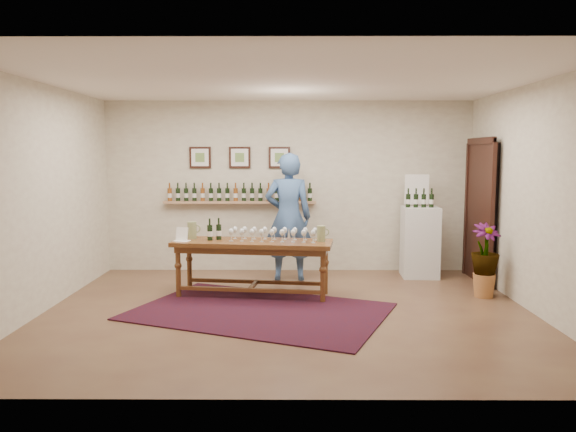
{
  "coord_description": "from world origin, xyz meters",
  "views": [
    {
      "loc": [
        0.04,
        -6.75,
        1.94
      ],
      "look_at": [
        0.0,
        0.8,
        1.1
      ],
      "focal_mm": 35.0,
      "sensor_mm": 36.0,
      "label": 1
    }
  ],
  "objects_px": {
    "display_pedestal": "(420,242)",
    "person": "(288,217)",
    "tasting_table": "(253,249)",
    "potted_plant": "(485,260)"
  },
  "relations": [
    {
      "from": "potted_plant",
      "to": "person",
      "type": "distance_m",
      "value": 2.91
    },
    {
      "from": "display_pedestal",
      "to": "person",
      "type": "relative_size",
      "value": 0.57
    },
    {
      "from": "display_pedestal",
      "to": "person",
      "type": "bearing_deg",
      "value": -173.75
    },
    {
      "from": "display_pedestal",
      "to": "person",
      "type": "xyz_separation_m",
      "value": [
        -2.08,
        -0.23,
        0.42
      ]
    },
    {
      "from": "display_pedestal",
      "to": "potted_plant",
      "type": "height_order",
      "value": "display_pedestal"
    },
    {
      "from": "tasting_table",
      "to": "display_pedestal",
      "type": "relative_size",
      "value": 2.0
    },
    {
      "from": "tasting_table",
      "to": "display_pedestal",
      "type": "distance_m",
      "value": 2.84
    },
    {
      "from": "tasting_table",
      "to": "potted_plant",
      "type": "relative_size",
      "value": 2.55
    },
    {
      "from": "display_pedestal",
      "to": "potted_plant",
      "type": "xyz_separation_m",
      "value": [
        0.59,
        -1.29,
        -0.05
      ]
    },
    {
      "from": "display_pedestal",
      "to": "potted_plant",
      "type": "bearing_deg",
      "value": -65.63
    }
  ]
}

